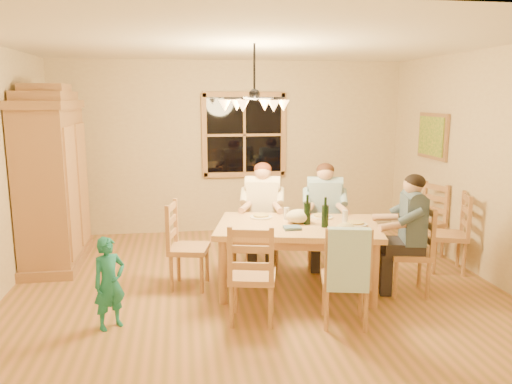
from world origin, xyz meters
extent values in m
plane|color=olive|center=(0.00, 0.00, 0.00)|extent=(5.50, 5.50, 0.00)
cube|color=white|center=(0.00, 0.00, 2.70)|extent=(5.50, 5.00, 0.02)
cube|color=#CAB48F|center=(0.00, 2.50, 1.35)|extent=(5.50, 0.02, 2.70)
cube|color=#CAB48F|center=(2.75, 0.00, 1.35)|extent=(0.02, 5.00, 2.70)
cube|color=black|center=(0.20, 2.48, 1.55)|extent=(1.20, 0.03, 1.20)
cube|color=#B67B50|center=(0.20, 2.46, 1.55)|extent=(1.30, 0.06, 1.30)
cube|color=olive|center=(2.72, 1.20, 1.60)|extent=(0.04, 0.78, 0.64)
cube|color=#1E6B2D|center=(2.69, 1.20, 1.60)|extent=(0.02, 0.68, 0.54)
cylinder|color=black|center=(0.00, 0.00, 2.44)|extent=(0.02, 0.02, 0.53)
sphere|color=black|center=(0.00, 0.00, 2.17)|extent=(0.12, 0.12, 0.12)
cylinder|color=black|center=(0.16, 0.00, 2.13)|extent=(0.34, 0.02, 0.02)
cone|color=#FFB259|center=(0.32, 0.00, 2.05)|extent=(0.13, 0.13, 0.12)
cylinder|color=black|center=(0.08, 0.14, 2.13)|extent=(0.19, 0.31, 0.02)
cone|color=#FFB259|center=(0.16, 0.28, 2.05)|extent=(0.13, 0.13, 0.12)
cylinder|color=black|center=(-0.08, 0.14, 2.13)|extent=(0.19, 0.31, 0.02)
cone|color=#FFB259|center=(-0.16, 0.28, 2.05)|extent=(0.13, 0.13, 0.12)
cylinder|color=black|center=(-0.16, 0.00, 2.13)|extent=(0.34, 0.02, 0.02)
cone|color=#FFB259|center=(-0.32, 0.00, 2.05)|extent=(0.13, 0.13, 0.12)
cylinder|color=black|center=(-0.08, -0.14, 2.13)|extent=(0.19, 0.31, 0.02)
cone|color=#FFB259|center=(-0.16, -0.28, 2.05)|extent=(0.13, 0.13, 0.12)
cylinder|color=black|center=(0.08, -0.14, 2.13)|extent=(0.19, 0.31, 0.02)
cone|color=#FFB259|center=(0.16, -0.28, 2.05)|extent=(0.13, 0.13, 0.12)
cube|color=olive|center=(-2.43, 1.17, 1.00)|extent=(0.60, 1.30, 2.00)
cube|color=olive|center=(-2.43, 1.17, 2.05)|extent=(0.66, 1.40, 0.10)
cube|color=olive|center=(-2.43, 1.17, 2.15)|extent=(0.58, 1.00, 0.12)
cube|color=olive|center=(-2.43, 1.17, 2.25)|extent=(0.52, 0.55, 0.10)
cube|color=#B67B50|center=(-2.12, 0.84, 1.00)|extent=(0.03, 0.55, 1.60)
cube|color=#B67B50|center=(-2.12, 1.50, 1.00)|extent=(0.03, 0.55, 1.60)
cube|color=olive|center=(-2.43, 1.17, 0.06)|extent=(0.66, 1.40, 0.12)
cube|color=tan|center=(0.46, -0.19, 0.73)|extent=(1.95, 1.44, 0.06)
cube|color=#B67B50|center=(0.46, -0.19, 0.65)|extent=(1.78, 1.26, 0.10)
cylinder|color=#B67B50|center=(-0.40, -0.44, 0.35)|extent=(0.09, 0.09, 0.70)
cylinder|color=#B67B50|center=(1.12, -0.78, 0.35)|extent=(0.09, 0.09, 0.70)
cylinder|color=#B67B50|center=(-0.21, 0.41, 0.35)|extent=(0.09, 0.09, 0.70)
cylinder|color=#B67B50|center=(1.32, 0.07, 0.35)|extent=(0.09, 0.09, 0.70)
cube|color=#B67B50|center=(0.21, 0.72, 0.45)|extent=(0.52, 0.51, 0.06)
cube|color=#B67B50|center=(0.21, 0.72, 0.72)|extent=(0.38, 0.13, 0.54)
cube|color=#B67B50|center=(0.97, 0.55, 0.45)|extent=(0.52, 0.51, 0.06)
cube|color=#B67B50|center=(0.97, 0.55, 0.72)|extent=(0.38, 0.13, 0.54)
cube|color=#B67B50|center=(-0.15, -0.90, 0.45)|extent=(0.52, 0.51, 0.06)
cube|color=#B67B50|center=(-0.15, -0.90, 0.72)|extent=(0.38, 0.13, 0.54)
cube|color=#B67B50|center=(0.71, -1.09, 0.45)|extent=(0.52, 0.51, 0.06)
cube|color=#B67B50|center=(0.71, -1.09, 0.72)|extent=(0.38, 0.13, 0.54)
cube|color=#B67B50|center=(-0.74, 0.08, 0.45)|extent=(0.51, 0.52, 0.06)
cube|color=#B67B50|center=(-0.74, 0.08, 0.72)|extent=(0.13, 0.38, 0.54)
cube|color=#B67B50|center=(1.65, -0.45, 0.45)|extent=(0.51, 0.52, 0.06)
cube|color=#B67B50|center=(1.65, -0.45, 0.72)|extent=(0.13, 0.38, 0.54)
cube|color=beige|center=(0.21, 0.72, 0.84)|extent=(0.44, 0.30, 0.52)
cube|color=#262328|center=(0.21, 0.72, 0.53)|extent=(0.46, 0.49, 0.14)
sphere|color=tan|center=(0.21, 0.72, 1.22)|extent=(0.21, 0.21, 0.21)
ellipsoid|color=#592614|center=(0.21, 0.72, 1.25)|extent=(0.22, 0.22, 0.17)
cube|color=teal|center=(0.97, 0.55, 0.84)|extent=(0.44, 0.30, 0.52)
cube|color=#262328|center=(0.97, 0.55, 0.53)|extent=(0.46, 0.49, 0.14)
sphere|color=tan|center=(0.97, 0.55, 1.22)|extent=(0.21, 0.21, 0.21)
ellipsoid|color=#381E11|center=(0.97, 0.55, 1.25)|extent=(0.22, 0.22, 0.17)
cube|color=#405367|center=(1.65, -0.45, 0.84)|extent=(0.30, 0.44, 0.52)
cube|color=#262328|center=(1.65, -0.45, 0.53)|extent=(0.49, 0.46, 0.14)
sphere|color=tan|center=(1.65, -0.45, 1.22)|extent=(0.21, 0.21, 0.21)
ellipsoid|color=black|center=(1.65, -0.45, 1.25)|extent=(0.22, 0.22, 0.17)
cube|color=#A1CBDA|center=(0.66, -1.28, 0.70)|extent=(0.39, 0.18, 0.58)
cylinder|color=black|center=(0.56, -0.19, 0.93)|extent=(0.08, 0.08, 0.33)
cylinder|color=black|center=(0.72, -0.35, 0.93)|extent=(0.08, 0.08, 0.33)
cylinder|color=white|center=(0.10, 0.17, 0.77)|extent=(0.26, 0.26, 0.02)
cylinder|color=white|center=(0.80, 0.07, 0.77)|extent=(0.26, 0.26, 0.02)
cylinder|color=white|center=(1.07, -0.31, 0.77)|extent=(0.26, 0.26, 0.02)
cylinder|color=silver|center=(0.38, 0.04, 0.83)|extent=(0.06, 0.06, 0.14)
cylinder|color=silver|center=(1.00, -0.19, 0.83)|extent=(0.06, 0.06, 0.14)
ellipsoid|color=tan|center=(0.86, -0.62, 0.82)|extent=(0.20, 0.20, 0.11)
cube|color=#44607C|center=(0.35, -0.38, 0.78)|extent=(0.21, 0.18, 0.03)
ellipsoid|color=#C7BA90|center=(0.48, -0.13, 0.84)|extent=(0.28, 0.22, 0.15)
imported|color=#1B7D76|center=(-1.49, -0.84, 0.44)|extent=(0.38, 0.36, 0.88)
cube|color=#B67B50|center=(2.45, 0.16, 0.45)|extent=(0.54, 0.56, 0.06)
cube|color=#B67B50|center=(2.45, 0.16, 0.72)|extent=(0.18, 0.37, 0.54)
cube|color=#B67B50|center=(2.45, 0.77, 0.45)|extent=(0.55, 0.56, 0.06)
cube|color=#B67B50|center=(2.45, 0.77, 0.72)|extent=(0.18, 0.37, 0.54)
camera|label=1|loc=(-0.79, -5.39, 2.14)|focal=35.00mm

